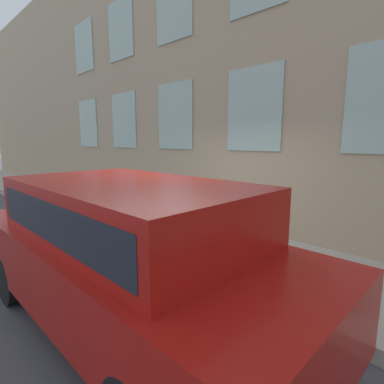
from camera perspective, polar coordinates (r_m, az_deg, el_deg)
ground_plane at (r=5.05m, az=-4.68°, el=-14.67°), size 80.00×80.00×0.00m
sidewalk at (r=5.80m, az=4.34°, el=-10.45°), size 2.36×60.00×0.18m
building_facade at (r=6.84m, az=12.96°, el=27.01°), size 0.33×40.00×8.29m
fire_hydrant at (r=4.89m, az=2.26°, el=-7.96°), size 0.32×0.44×0.82m
person at (r=5.52m, az=-1.99°, el=-2.45°), size 0.30×0.20×1.24m
parked_truck_red_near at (r=3.45m, az=-12.40°, el=-9.72°), size 1.84×4.62×1.66m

